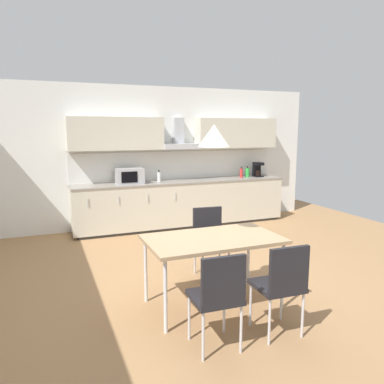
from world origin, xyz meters
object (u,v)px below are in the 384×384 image
at_px(dining_table, 213,242).
at_px(pendant_lamp, 214,136).
at_px(chair_far_right, 210,235).
at_px(chair_near_right, 282,281).
at_px(microwave, 130,176).
at_px(chair_near_left, 219,292).
at_px(bottle_red, 241,173).
at_px(coffee_maker, 257,169).
at_px(bottle_green, 247,172).
at_px(bottle_white, 159,177).

distance_m(dining_table, pendant_lamp, 1.10).
bearing_deg(chair_far_right, pendant_lamp, -112.28).
height_order(dining_table, chair_near_right, chair_near_right).
xyz_separation_m(microwave, chair_near_right, (0.45, -4.06, -0.49)).
height_order(chair_near_left, chair_far_right, same).
relative_size(bottle_red, chair_near_right, 0.26).
xyz_separation_m(coffee_maker, chair_near_right, (-2.26, -4.08, -0.50)).
xyz_separation_m(bottle_green, pendant_lamp, (-2.34, -3.32, 0.82)).
height_order(microwave, chair_far_right, microwave).
distance_m(coffee_maker, bottle_white, 2.13).
bearing_deg(chair_far_right, coffee_maker, 48.20).
height_order(bottle_red, chair_near_left, bottle_red).
bearing_deg(chair_near_right, bottle_red, 65.41).
relative_size(microwave, pendant_lamp, 1.50).
distance_m(coffee_maker, chair_far_right, 3.40).
height_order(bottle_green, chair_far_right, bottle_green).
distance_m(bottle_green, chair_near_left, 4.92).
bearing_deg(chair_near_right, bottle_white, 88.31).
xyz_separation_m(bottle_green, chair_near_right, (-2.03, -4.11, -0.45)).
distance_m(microwave, bottle_green, 2.49).
xyz_separation_m(microwave, bottle_green, (2.48, 0.05, -0.04)).
relative_size(microwave, coffee_maker, 1.60).
bearing_deg(chair_near_right, chair_far_right, 89.56).
xyz_separation_m(microwave, dining_table, (0.14, -3.27, -0.33)).
relative_size(bottle_white, chair_far_right, 0.25).
distance_m(bottle_white, dining_table, 3.37).
relative_size(bottle_white, chair_near_left, 0.25).
bearing_deg(bottle_green, microwave, -178.75).
distance_m(chair_far_right, pendant_lamp, 1.52).
height_order(coffee_maker, dining_table, coffee_maker).
relative_size(microwave, bottle_green, 2.15).
bearing_deg(bottle_red, dining_table, -123.53).
height_order(coffee_maker, chair_near_left, coffee_maker).
xyz_separation_m(bottle_red, dining_table, (-2.17, -3.27, -0.28)).
height_order(microwave, dining_table, microwave).
distance_m(bottle_red, chair_far_right, 3.13).
xyz_separation_m(bottle_red, bottle_green, (0.17, 0.05, -0.00)).
bearing_deg(bottle_white, bottle_red, -1.81).
relative_size(chair_near_right, chair_far_right, 1.00).
height_order(bottle_white, dining_table, bottle_white).
relative_size(bottle_red, chair_near_left, 0.26).
relative_size(bottle_green, chair_near_right, 0.26).
bearing_deg(chair_near_right, coffee_maker, 61.08).
relative_size(bottle_green, dining_table, 0.16).
distance_m(coffee_maker, pendant_lamp, 4.25).
bearing_deg(bottle_white, microwave, -174.16).
bearing_deg(chair_near_left, bottle_red, 58.53).
distance_m(microwave, chair_near_right, 4.11).
relative_size(chair_near_left, pendant_lamp, 2.72).
bearing_deg(chair_far_right, dining_table, -112.28).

